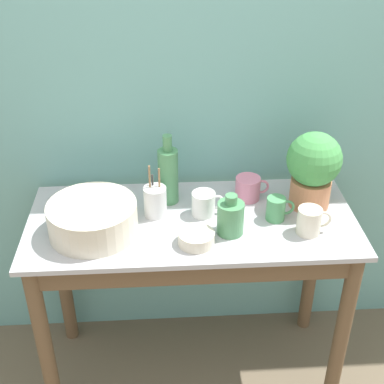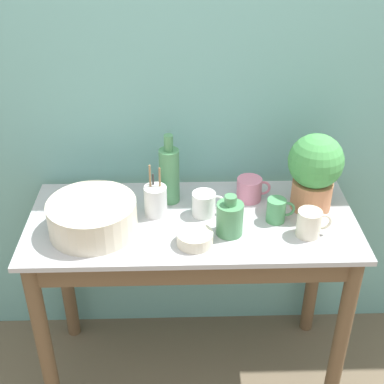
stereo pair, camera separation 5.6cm
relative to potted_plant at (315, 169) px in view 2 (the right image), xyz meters
name	(u,v)px [view 2 (the right image)]	position (x,y,z in m)	size (l,w,h in m)	color
wall_back	(190,91)	(-0.46, 0.26, 0.22)	(6.00, 0.05, 2.40)	#70ADA8
counter_table	(192,261)	(-0.46, -0.09, -0.35)	(1.24, 0.55, 0.81)	brown
potted_plant	(315,169)	(0.00, 0.00, 0.00)	(0.21, 0.21, 0.31)	tan
bowl_wash_large	(93,217)	(-0.83, -0.13, -0.11)	(0.32, 0.32, 0.12)	beige
bottle_tall	(169,174)	(-0.55, 0.06, -0.05)	(0.08, 0.08, 0.29)	#4C8C59
bottle_short	(230,218)	(-0.33, -0.16, -0.10)	(0.10, 0.10, 0.16)	#4C8C59
mug_pink	(250,189)	(-0.23, 0.06, -0.12)	(0.14, 0.10, 0.09)	pink
mug_white	(204,204)	(-0.42, -0.04, -0.12)	(0.13, 0.09, 0.09)	white
mug_green	(277,210)	(-0.15, -0.09, -0.12)	(0.11, 0.07, 0.09)	#4C935B
mug_cream	(310,223)	(-0.05, -0.18, -0.12)	(0.13, 0.09, 0.10)	beige
bowl_small_cream	(195,238)	(-0.46, -0.22, -0.15)	(0.13, 0.13, 0.05)	beige
utensil_cup	(156,200)	(-0.60, -0.03, -0.11)	(0.09, 0.09, 0.21)	silver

